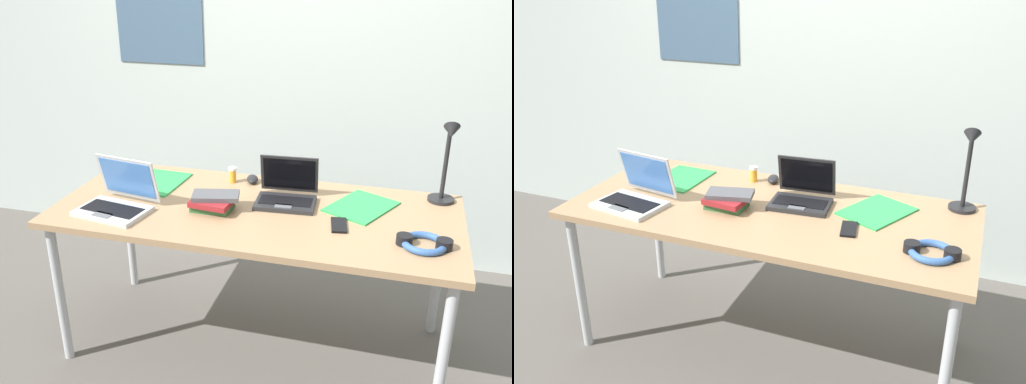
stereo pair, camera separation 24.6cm
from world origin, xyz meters
TOP-DOWN VIEW (x-y plane):
  - ground_plane at (0.00, 0.00)m, footprint 12.00×12.00m
  - wall_back at (-0.00, 1.10)m, footprint 6.00×0.13m
  - desk at (0.00, 0.00)m, footprint 1.80×0.80m
  - desk_lamp at (0.80, 0.28)m, footprint 0.12×0.18m
  - laptop_mid_desk at (-0.59, -0.18)m, footprint 0.34×0.30m
  - laptop_back_left at (0.12, 0.10)m, footprint 0.28×0.25m
  - computer_mouse at (-0.10, 0.30)m, footprint 0.08×0.11m
  - cell_phone at (0.38, -0.08)m, footprint 0.09×0.14m
  - headphones at (0.73, -0.17)m, footprint 0.21×0.18m
  - pill_bottle at (-0.20, 0.27)m, footprint 0.04×0.04m
  - book_stack at (-0.18, -0.06)m, footprint 0.23×0.18m
  - paper_folder_back_right at (0.45, 0.14)m, footprint 0.34×0.38m
  - paper_folder_far_corner at (-0.55, 0.16)m, footprint 0.25×0.32m

SIDE VIEW (x-z plane):
  - ground_plane at x=0.00m, z-range 0.00..0.00m
  - desk at x=0.00m, z-range 0.31..1.05m
  - paper_folder_back_right at x=0.45m, z-range 0.74..0.75m
  - paper_folder_far_corner at x=-0.55m, z-range 0.74..0.75m
  - cell_phone at x=0.38m, z-range 0.74..0.75m
  - headphones at x=0.73m, z-range 0.74..0.78m
  - computer_mouse at x=-0.10m, z-range 0.74..0.77m
  - book_stack at x=-0.18m, z-range 0.74..0.82m
  - pill_bottle at x=-0.20m, z-range 0.74..0.82m
  - laptop_back_left at x=0.12m, z-range 0.68..0.88m
  - laptop_mid_desk at x=-0.59m, z-range 0.67..0.90m
  - desk_lamp at x=0.80m, z-range 0.74..1.14m
  - wall_back at x=0.00m, z-range 0.00..2.60m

